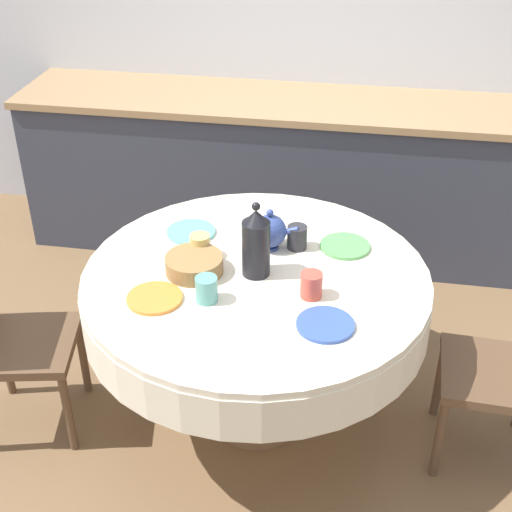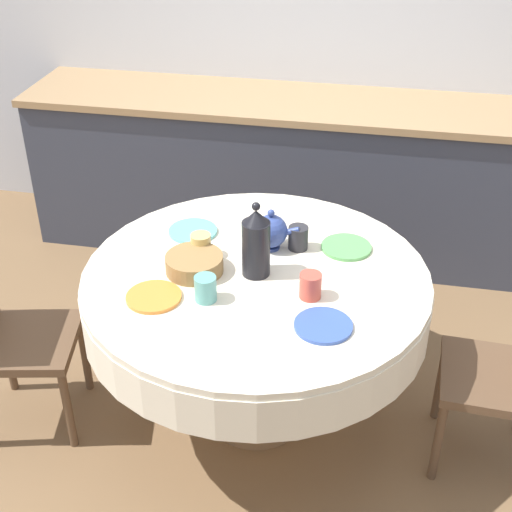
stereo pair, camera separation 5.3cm
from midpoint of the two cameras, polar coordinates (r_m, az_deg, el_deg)
ground_plane at (r=3.28m, az=0.48°, el=-12.47°), size 12.00×12.00×0.00m
wall_back at (r=4.27m, az=5.39°, el=18.48°), size 7.00×0.05×2.60m
kitchen_counter at (r=4.24m, az=4.30°, el=6.42°), size 3.24×0.64×0.93m
dining_table at (r=2.87m, az=0.53°, el=-3.42°), size 1.38×1.38×0.76m
chair_right at (r=3.12m, az=-18.86°, el=-5.59°), size 0.47×0.47×0.87m
plate_near_left at (r=2.68m, az=-7.62°, el=-3.26°), size 0.21×0.21×0.01m
cup_near_left at (r=2.63m, az=-3.48°, el=-2.62°), size 0.08×0.08×0.10m
plate_near_right at (r=2.53m, az=6.01°, el=-5.56°), size 0.21×0.21×0.01m
cup_near_right at (r=2.65m, az=4.95°, el=-2.39°), size 0.08×0.08×0.10m
plate_far_left at (r=3.08m, az=-4.58°, el=2.00°), size 0.21×0.21×0.01m
cup_far_left at (r=2.89m, az=-3.90°, el=0.84°), size 0.08×0.08×0.10m
plate_far_right at (r=2.98m, az=7.74°, el=0.70°), size 0.21×0.21×0.01m
cup_far_right at (r=2.94m, az=3.91°, el=1.47°), size 0.08×0.08×0.10m
coffee_carafe at (r=2.72m, az=0.44°, el=0.99°), size 0.11×0.11×0.31m
teapot at (r=2.92m, az=1.74°, el=1.99°), size 0.19×0.14×0.18m
bread_basket at (r=2.80m, az=-4.41°, el=-0.62°), size 0.23×0.23×0.07m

